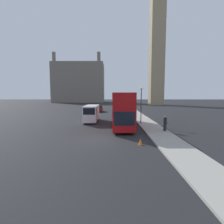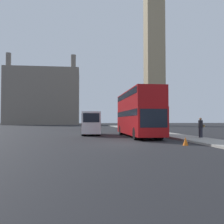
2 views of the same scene
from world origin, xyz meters
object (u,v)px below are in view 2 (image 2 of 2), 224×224
pedestrian (201,128)px  street_lamp (161,102)px  white_van (90,123)px  red_double_decker_bus (138,112)px  clock_tower (154,10)px  parked_sedan (87,126)px

pedestrian → street_lamp: 6.05m
white_van → pedestrian: size_ratio=3.38×
red_double_decker_bus → clock_tower: bearing=71.7°
clock_tower → parked_sedan: size_ratio=15.83×
pedestrian → street_lamp: size_ratio=0.34×
parked_sedan → white_van: bearing=-89.5°
red_double_decker_bus → white_van: red_double_decker_bus is taller
red_double_decker_bus → parked_sedan: size_ratio=2.47×
pedestrian → street_lamp: street_lamp is taller
pedestrian → parked_sedan: 26.18m
pedestrian → parked_sedan: bearing=111.3°
red_double_decker_bus → pedestrian: (4.77, -3.72, -1.50)m
clock_tower → red_double_decker_bus: bearing=-108.3°
white_van → pedestrian: 12.15m
clock_tower → white_van: bearing=-114.5°
red_double_decker_bus → street_lamp: (2.82, 1.40, 1.08)m
red_double_decker_bus → parked_sedan: bearing=102.9°
red_double_decker_bus → pedestrian: bearing=-37.9°
parked_sedan → clock_tower: bearing=54.8°
red_double_decker_bus → street_lamp: street_lamp is taller
clock_tower → pedestrian: bearing=-102.5°
red_double_decker_bus → street_lamp: 3.32m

